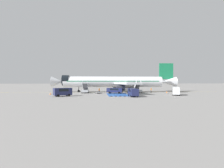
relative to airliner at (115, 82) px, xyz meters
name	(u,v)px	position (x,y,z in m)	size (l,w,h in m)	color
ground_plane	(116,92)	(0.41, -0.52, -3.76)	(600.00, 600.00, 0.00)	gray
apron_leadline_yellow	(113,92)	(-0.62, 0.01, -3.75)	(0.20, 79.80, 0.01)	gold
apron_stand_patch_blue	(118,95)	(-0.62, -13.30, -3.75)	(6.14, 12.91, 0.01)	#2856A8
apron_walkway_bar_0	(112,96)	(-3.02, -19.19, -3.75)	(0.44, 3.60, 0.01)	silver
apron_walkway_bar_1	(116,96)	(-1.82, -19.19, -3.75)	(0.44, 3.60, 0.01)	silver
apron_walkway_bar_2	(121,96)	(-0.62, -19.19, -3.75)	(0.44, 3.60, 0.01)	silver
apron_walkway_bar_3	(126,96)	(0.58, -19.19, -3.75)	(0.44, 3.60, 0.01)	silver
airliner	(115,82)	(0.00, 0.00, 0.00)	(45.80, 33.92, 10.67)	silver
boarding_stairs_forward	(85,90)	(-10.56, -4.24, -2.76)	(2.30, 5.27, 4.04)	#ADB2BA
boarding_stairs_aft	(138,90)	(7.33, -4.62, -2.73)	(2.30, 5.27, 4.30)	#ADB2BA
fuel_tanker	(128,86)	(8.55, 20.23, -2.04)	(10.44, 3.14, 3.40)	#38383D
service_van_0	(133,92)	(2.38, -20.00, -2.53)	(1.92, 5.27, 2.04)	#1E234C
service_van_1	(63,91)	(-15.61, -17.44, -2.46)	(4.92, 3.86, 2.17)	#1E234C
service_van_2	(115,90)	(-0.90, -7.50, -2.67)	(5.40, 3.42, 1.77)	#1E234C
service_van_3	(176,90)	(15.27, -16.91, -2.39)	(3.44, 4.60, 2.31)	silver
baggage_cart	(98,93)	(-6.22, -7.34, -3.50)	(2.16, 2.91, 0.87)	gray
ground_crew_0	(99,90)	(-5.84, -4.29, -2.84)	(0.43, 0.48, 1.60)	#191E38
ground_crew_1	(151,90)	(11.71, -5.90, -2.73)	(0.27, 0.45, 1.78)	black
ground_crew_2	(111,89)	(-1.74, -2.77, -2.67)	(0.25, 0.44, 1.87)	#191E38
traffic_cone_0	(167,92)	(17.12, -6.24, -3.47)	(0.51, 0.51, 0.57)	orange
traffic_cone_1	(50,94)	(-20.36, -10.69, -3.46)	(0.54, 0.54, 0.60)	orange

